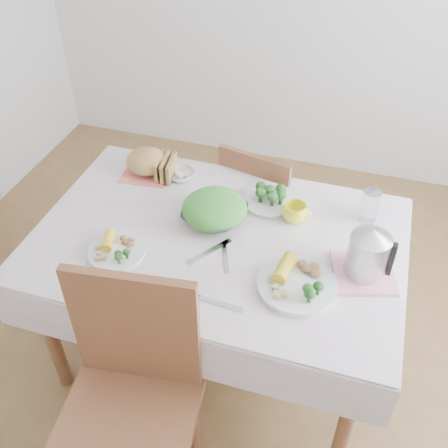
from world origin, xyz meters
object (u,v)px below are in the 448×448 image
(dining_table, at_px, (219,300))
(electric_kettle, at_px, (368,251))
(dinner_plate_right, at_px, (297,285))
(salad_bowl, at_px, (215,215))
(chair_far, at_px, (267,203))
(dinner_plate_left, at_px, (117,252))
(yellow_mug, at_px, (294,213))
(chair_near, at_px, (126,434))

(dining_table, height_order, electric_kettle, electric_kettle)
(dinner_plate_right, distance_m, electric_kettle, 0.29)
(salad_bowl, bearing_deg, chair_far, 78.85)
(dining_table, xyz_separation_m, salad_bowl, (-0.04, 0.09, 0.42))
(dining_table, bearing_deg, dinner_plate_left, -148.38)
(dining_table, distance_m, chair_far, 0.66)
(salad_bowl, distance_m, electric_kettle, 0.65)
(dining_table, height_order, yellow_mug, yellow_mug)
(dining_table, xyz_separation_m, dinner_plate_right, (0.36, -0.18, 0.40))
(dinner_plate_left, distance_m, electric_kettle, 0.96)
(chair_far, xyz_separation_m, electric_kettle, (0.52, -0.69, 0.42))
(dining_table, bearing_deg, electric_kettle, -3.88)
(dinner_plate_left, height_order, yellow_mug, yellow_mug)
(electric_kettle, bearing_deg, dinner_plate_right, -152.77)
(yellow_mug, bearing_deg, dining_table, -144.36)
(chair_near, relative_size, dinner_plate_right, 3.47)
(salad_bowl, xyz_separation_m, yellow_mug, (0.32, 0.10, 0.01))
(chair_far, distance_m, electric_kettle, 0.96)
(salad_bowl, bearing_deg, chair_near, -93.35)
(yellow_mug, bearing_deg, salad_bowl, -162.16)
(dinner_plate_right, bearing_deg, dinner_plate_left, -177.02)
(salad_bowl, height_order, dinner_plate_right, salad_bowl)
(chair_far, xyz_separation_m, salad_bowl, (-0.11, -0.55, 0.33))
(chair_near, distance_m, electric_kettle, 1.07)
(dinner_plate_right, xyz_separation_m, electric_kettle, (0.23, 0.14, 0.11))
(dinner_plate_right, relative_size, yellow_mug, 2.85)
(chair_far, height_order, salad_bowl, chair_far)
(yellow_mug, height_order, electric_kettle, electric_kettle)
(chair_far, relative_size, dinner_plate_left, 3.84)
(dining_table, bearing_deg, chair_near, -97.09)
(chair_far, relative_size, yellow_mug, 8.28)
(chair_near, distance_m, yellow_mug, 1.07)
(chair_near, bearing_deg, dinner_plate_left, 108.60)
(dining_table, height_order, dinner_plate_right, dinner_plate_right)
(chair_near, xyz_separation_m, dinner_plate_left, (-0.26, 0.54, 0.31))
(dinner_plate_left, xyz_separation_m, yellow_mug, (0.62, 0.41, 0.03))
(dining_table, relative_size, dinner_plate_left, 6.20)
(dinner_plate_right, bearing_deg, salad_bowl, 146.21)
(electric_kettle, bearing_deg, yellow_mug, 138.85)
(yellow_mug, bearing_deg, chair_near, -111.20)
(chair_far, xyz_separation_m, dinner_plate_right, (0.30, -0.83, 0.31))
(dining_table, xyz_separation_m, electric_kettle, (0.59, -0.04, 0.51))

